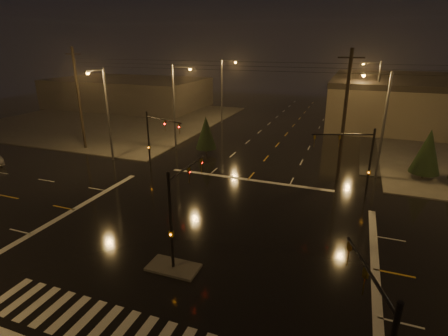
# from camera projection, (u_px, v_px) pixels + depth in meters

# --- Properties ---
(ground) EXTENTS (140.00, 140.00, 0.00)m
(ground) POSITION_uv_depth(u_px,v_px,m) (201.00, 235.00, 23.83)
(ground) COLOR black
(ground) RESTS_ON ground
(sidewalk_nw) EXTENTS (36.00, 36.00, 0.12)m
(sidewalk_nw) POSITION_uv_depth(u_px,v_px,m) (113.00, 119.00, 60.17)
(sidewalk_nw) COLOR #403F3A
(sidewalk_nw) RESTS_ON ground
(median_island) EXTENTS (3.00, 1.60, 0.15)m
(median_island) POSITION_uv_depth(u_px,v_px,m) (173.00, 267.00, 20.28)
(median_island) COLOR #403F3A
(median_island) RESTS_ON ground
(crosswalk) EXTENTS (15.00, 2.60, 0.01)m
(crosswalk) POSITION_uv_depth(u_px,v_px,m) (121.00, 331.00, 15.89)
(crosswalk) COLOR beige
(crosswalk) RESTS_ON ground
(stop_bar_far) EXTENTS (16.00, 0.50, 0.01)m
(stop_bar_far) POSITION_uv_depth(u_px,v_px,m) (248.00, 180.00, 33.53)
(stop_bar_far) COLOR beige
(stop_bar_far) RESTS_ON ground
(commercial_block) EXTENTS (30.00, 18.00, 5.60)m
(commercial_block) POSITION_uv_depth(u_px,v_px,m) (129.00, 93.00, 71.48)
(commercial_block) COLOR #3C3735
(commercial_block) RESTS_ON ground
(signal_mast_median) EXTENTS (0.25, 4.59, 6.00)m
(signal_mast_median) POSITION_uv_depth(u_px,v_px,m) (178.00, 203.00, 19.86)
(signal_mast_median) COLOR black
(signal_mast_median) RESTS_ON ground
(signal_mast_ne) EXTENTS (4.84, 1.86, 6.00)m
(signal_mast_ne) POSITION_uv_depth(u_px,v_px,m) (358.00, 155.00, 28.35)
(signal_mast_ne) COLOR black
(signal_mast_ne) RESTS_ON ground
(signal_mast_nw) EXTENTS (4.84, 1.86, 6.00)m
(signal_mast_nw) POSITION_uv_depth(u_px,v_px,m) (155.00, 135.00, 34.63)
(signal_mast_nw) COLOR black
(signal_mast_nw) RESTS_ON ground
(streetlight_1) EXTENTS (2.77, 0.32, 10.00)m
(streetlight_1) POSITION_uv_depth(u_px,v_px,m) (176.00, 102.00, 41.44)
(streetlight_1) COLOR #38383A
(streetlight_1) RESTS_ON ground
(streetlight_2) EXTENTS (2.77, 0.32, 10.00)m
(streetlight_2) POSITION_uv_depth(u_px,v_px,m) (224.00, 87.00, 55.54)
(streetlight_2) COLOR #38383A
(streetlight_2) RESTS_ON ground
(streetlight_3) EXTENTS (2.77, 0.32, 10.00)m
(streetlight_3) POSITION_uv_depth(u_px,v_px,m) (381.00, 118.00, 32.28)
(streetlight_3) COLOR #38383A
(streetlight_3) RESTS_ON ground
(streetlight_4) EXTENTS (2.77, 0.32, 10.00)m
(streetlight_4) POSITION_uv_depth(u_px,v_px,m) (375.00, 92.00, 49.91)
(streetlight_4) COLOR #38383A
(streetlight_4) RESTS_ON ground
(streetlight_5) EXTENTS (0.32, 2.77, 10.00)m
(streetlight_5) POSITION_uv_depth(u_px,v_px,m) (105.00, 109.00, 37.02)
(streetlight_5) COLOR #38383A
(streetlight_5) RESTS_ON ground
(utility_pole_0) EXTENTS (2.20, 0.32, 12.00)m
(utility_pole_0) POSITION_uv_depth(u_px,v_px,m) (79.00, 99.00, 41.38)
(utility_pole_0) COLOR black
(utility_pole_0) RESTS_ON ground
(utility_pole_1) EXTENTS (2.20, 0.32, 12.00)m
(utility_pole_1) POSITION_uv_depth(u_px,v_px,m) (344.00, 116.00, 31.46)
(utility_pole_1) COLOR black
(utility_pole_1) RESTS_ON ground
(conifer_0) EXTENTS (2.71, 2.71, 4.94)m
(conifer_0) POSITION_uv_depth(u_px,v_px,m) (428.00, 151.00, 32.65)
(conifer_0) COLOR black
(conifer_0) RESTS_ON ground
(conifer_3) EXTENTS (2.43, 2.43, 4.50)m
(conifer_3) POSITION_uv_depth(u_px,v_px,m) (206.00, 133.00, 40.37)
(conifer_3) COLOR black
(conifer_3) RESTS_ON ground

